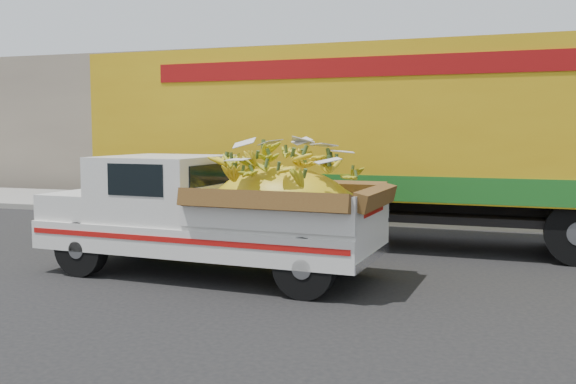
% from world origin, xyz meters
% --- Properties ---
extents(ground, '(100.00, 100.00, 0.00)m').
position_xyz_m(ground, '(0.00, 0.00, 0.00)').
color(ground, black).
rests_on(ground, ground).
extents(curb, '(60.00, 0.25, 0.15)m').
position_xyz_m(curb, '(0.00, 6.47, 0.07)').
color(curb, gray).
rests_on(curb, ground).
extents(sidewalk, '(60.00, 4.00, 0.14)m').
position_xyz_m(sidewalk, '(0.00, 8.57, 0.07)').
color(sidewalk, gray).
rests_on(sidewalk, ground).
extents(building_left, '(18.00, 6.00, 5.00)m').
position_xyz_m(building_left, '(-8.00, 14.47, 2.50)').
color(building_left, gray).
rests_on(building_left, ground).
extents(pickup_truck, '(5.34, 2.26, 1.83)m').
position_xyz_m(pickup_truck, '(-1.51, 0.37, 0.98)').
color(pickup_truck, black).
rests_on(pickup_truck, ground).
extents(semi_trailer, '(12.03, 2.94, 3.80)m').
position_xyz_m(semi_trailer, '(0.18, 4.02, 2.12)').
color(semi_trailer, black).
rests_on(semi_trailer, ground).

